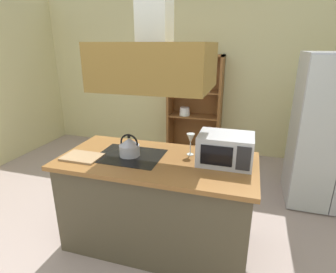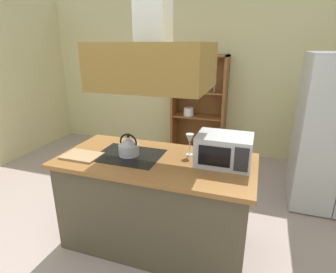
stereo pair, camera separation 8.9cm
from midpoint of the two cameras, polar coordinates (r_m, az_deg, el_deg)
name	(u,v)px [view 1 (the left image)]	position (r m, az deg, el deg)	size (l,w,h in m)	color
ground_plane	(137,263)	(2.73, -7.50, -24.87)	(7.80, 7.80, 0.00)	#A49088
wall_back	(202,76)	(4.88, 6.56, 12.54)	(6.00, 0.12, 2.70)	beige
kitchen_island	(157,202)	(2.67, -3.23, -13.58)	(1.77, 0.86, 0.90)	#4E4531
range_hood	(155,53)	(2.25, -3.89, 17.10)	(0.90, 0.70, 1.16)	olive
refrigerator	(335,133)	(3.70, 31.04, 0.70)	(0.90, 0.78, 1.80)	#B0B1BB
dish_cabinet	(195,111)	(4.78, 5.09, 5.30)	(0.91, 0.40, 1.72)	brown
kettle	(129,147)	(2.52, -9.13, -2.16)	(0.19, 0.19, 0.21)	#B6B6BF
cutting_board	(82,157)	(2.61, -18.51, -4.09)	(0.34, 0.24, 0.02)	#A38056
microwave	(225,149)	(2.37, 10.90, -2.59)	(0.46, 0.35, 0.26)	#B7BABF
wine_glass_on_counter	(191,139)	(2.50, 3.75, -0.61)	(0.08, 0.08, 0.21)	silver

